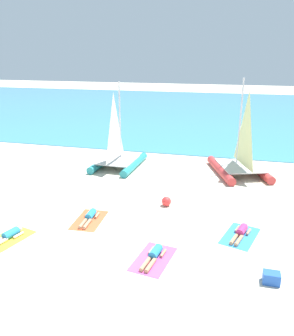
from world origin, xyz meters
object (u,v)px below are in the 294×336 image
(towel_center_left, at_px, (89,220))
(sunbather_center_left, at_px, (90,217))
(towel_leftmost, at_px, (7,239))
(towel_rightmost, at_px, (240,236))
(sunbather_leftmost, at_px, (8,236))
(sunbather_rightmost, at_px, (241,232))
(sailboat_red, at_px, (240,161))
(sunbather_center_right, at_px, (154,255))
(beach_ball, at_px, (166,201))
(towel_center_right, at_px, (153,259))
(sailboat_teal, at_px, (118,155))
(cooler_box, at_px, (271,278))

(towel_center_left, distance_m, sunbather_center_left, 0.14)
(towel_leftmost, xyz_separation_m, towel_rightmost, (8.38, 2.47, 0.00))
(sunbather_center_left, distance_m, towel_rightmost, 6.07)
(sunbather_leftmost, xyz_separation_m, sunbather_rightmost, (8.39, 2.47, 0.00))
(sailboat_red, xyz_separation_m, sunbather_center_right, (-2.71, -9.53, -0.66))
(sunbather_center_right, xyz_separation_m, beach_ball, (-0.45, 4.21, 0.09))
(sunbather_rightmost, bearing_deg, towel_center_right, -123.75)
(sunbather_center_right, bearing_deg, sunbather_leftmost, -170.26)
(towel_leftmost, xyz_separation_m, sunbather_center_right, (5.58, 0.22, 0.13))
(towel_leftmost, relative_size, sunbather_center_left, 1.21)
(sailboat_red, xyz_separation_m, sunbather_rightmost, (0.11, -7.22, -0.66))
(sailboat_teal, distance_m, sunbather_center_left, 7.01)
(towel_leftmost, xyz_separation_m, towel_center_left, (2.32, 2.22, 0.00))
(towel_center_right, relative_size, beach_ball, 4.37)
(sailboat_teal, bearing_deg, cooler_box, -46.95)
(sailboat_teal, height_order, towel_leftmost, sailboat_teal)
(sunbather_center_left, bearing_deg, sunbather_leftmost, -139.41)
(towel_center_left, bearing_deg, sunbather_leftmost, -136.91)
(towel_leftmost, relative_size, sunbather_center_right, 1.21)
(sunbather_center_right, bearing_deg, beach_ball, 104.23)
(sailboat_red, xyz_separation_m, sunbather_center_left, (-5.97, -7.46, -0.66))
(towel_center_right, xyz_separation_m, cooler_box, (3.72, -0.31, 0.17))
(towel_leftmost, bearing_deg, towel_center_left, 43.74)
(towel_rightmost, xyz_separation_m, sunbather_rightmost, (0.02, 0.06, 0.13))
(sunbather_center_right, bearing_deg, towel_leftmost, -169.60)
(towel_leftmost, bearing_deg, cooler_box, -0.99)
(towel_leftmost, distance_m, sunbather_rightmost, 8.78)
(towel_center_left, bearing_deg, towel_center_right, -32.51)
(sailboat_red, height_order, sunbather_leftmost, sailboat_red)
(towel_leftmost, distance_m, sunbather_center_right, 5.58)
(towel_center_left, height_order, sunbather_center_right, sunbather_center_right)
(sunbather_center_left, height_order, cooler_box, cooler_box)
(towel_center_left, relative_size, towel_rightmost, 1.00)
(towel_center_right, distance_m, sunbather_center_right, 0.14)
(sailboat_red, relative_size, cooler_box, 10.68)
(towel_rightmost, bearing_deg, towel_center_left, -177.67)
(sunbather_leftmost, distance_m, beach_ball, 6.72)
(sunbather_center_right, distance_m, towel_rightmost, 3.60)
(sailboat_red, xyz_separation_m, cooler_box, (1.00, -9.91, -0.62))
(towel_leftmost, distance_m, sunbather_leftmost, 0.14)
(sailboat_teal, relative_size, towel_center_left, 2.66)
(sunbather_center_right, bearing_deg, sailboat_red, 82.26)
(towel_center_right, bearing_deg, sailboat_teal, 116.12)
(towel_center_right, bearing_deg, sunbather_leftmost, -179.08)
(sailboat_teal, relative_size, sunbather_rightmost, 3.26)
(sailboat_red, distance_m, sunbather_leftmost, 12.76)
(sunbather_leftmost, relative_size, towel_center_left, 0.82)
(sailboat_red, bearing_deg, cooler_box, -104.17)
(sunbather_leftmost, distance_m, sunbather_rightmost, 8.74)
(sunbather_leftmost, distance_m, sunbather_center_left, 3.20)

